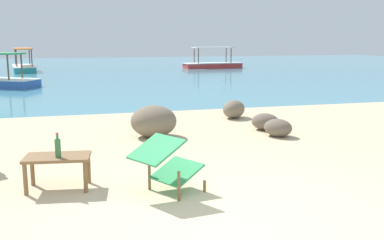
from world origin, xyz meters
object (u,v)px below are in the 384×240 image
Objects in this scene: boat_teal at (24,66)px; boat_red at (213,63)px; low_bench_table at (58,161)px; bottle at (58,148)px; deck_chair_near at (167,162)px.

boat_teal and boat_red have the same top height.
low_bench_table is 22.87m from boat_red.
bottle reaches higher than deck_chair_near.
boat_red is (8.70, 21.23, -0.28)m from bottle.
low_bench_table is at bearing 127.63° from deck_chair_near.
deck_chair_near is 22.92m from boat_red.
bottle is at bearing -71.52° from low_bench_table.
low_bench_table is at bearing 100.67° from bottle.
boat_teal is 1.01× the size of boat_red.
bottle is 0.08× the size of boat_teal.
boat_red is at bearing 41.54° from deck_chair_near.
low_bench_table is 0.88× the size of deck_chair_near.
bottle is 1.30m from deck_chair_near.
bottle is at bearing 178.64° from boat_teal.
boat_teal is 11.11m from boat_red.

